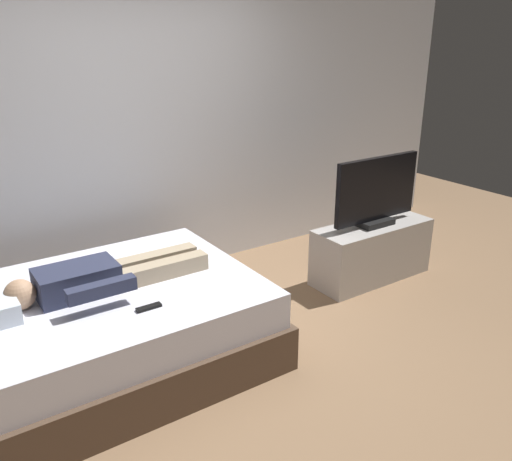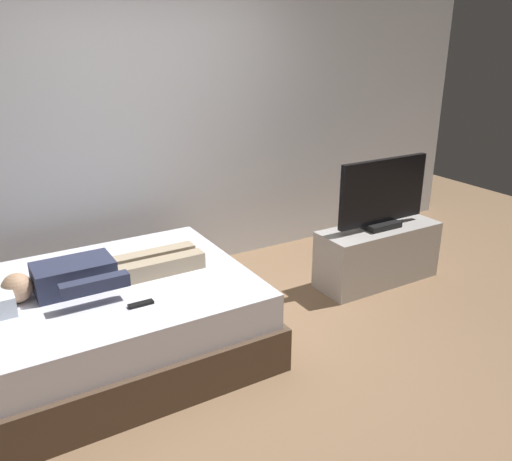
# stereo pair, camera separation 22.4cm
# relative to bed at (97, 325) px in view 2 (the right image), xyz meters

# --- Properties ---
(ground_plane) EXTENTS (10.00, 10.00, 0.00)m
(ground_plane) POSITION_rel_bed_xyz_m (0.74, -0.51, -0.26)
(ground_plane) COLOR #8C6B4C
(back_wall) EXTENTS (6.40, 0.10, 2.80)m
(back_wall) POSITION_rel_bed_xyz_m (1.14, 1.16, 1.14)
(back_wall) COLOR silver
(back_wall) RESTS_ON ground
(bed) EXTENTS (2.04, 1.50, 0.54)m
(bed) POSITION_rel_bed_xyz_m (0.00, 0.00, 0.00)
(bed) COLOR brown
(bed) RESTS_ON ground
(person) EXTENTS (1.26, 0.46, 0.18)m
(person) POSITION_rel_bed_xyz_m (0.03, 0.01, 0.36)
(person) COLOR #2D334C
(person) RESTS_ON bed
(remote) EXTENTS (0.15, 0.04, 0.02)m
(remote) POSITION_rel_bed_xyz_m (0.18, -0.39, 0.29)
(remote) COLOR black
(remote) RESTS_ON bed
(tv_stand) EXTENTS (1.10, 0.40, 0.50)m
(tv_stand) POSITION_rel_bed_xyz_m (2.41, -0.03, -0.01)
(tv_stand) COLOR #B7B2AD
(tv_stand) RESTS_ON ground
(tv) EXTENTS (0.88, 0.20, 0.59)m
(tv) POSITION_rel_bed_xyz_m (2.41, -0.03, 0.52)
(tv) COLOR black
(tv) RESTS_ON tv_stand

